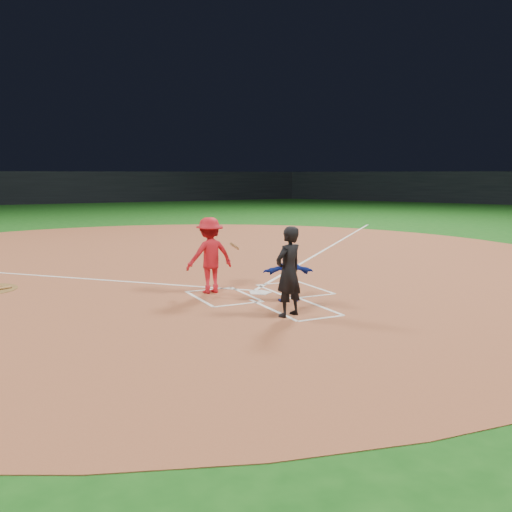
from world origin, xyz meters
name	(u,v)px	position (x,y,z in m)	size (l,w,h in m)	color
ground	(260,293)	(0.00, 0.00, 0.00)	(120.00, 120.00, 0.00)	#124A12
home_plate_dirt	(182,260)	(0.00, 6.00, 0.01)	(28.00, 28.00, 0.01)	brown
stadium_wall_far	(45,188)	(0.00, 48.00, 1.60)	(80.00, 1.20, 3.20)	black
home_plate	(260,293)	(0.00, 0.00, 0.02)	(0.60, 0.60, 0.02)	white
catcher	(289,274)	(0.19, -1.12, 0.65)	(1.17, 0.37, 1.27)	#13299E
umpire	(289,272)	(-0.50, -2.33, 0.94)	(0.68, 0.44, 1.86)	black
chalk_markings	(189,263)	(0.00, 5.29, 0.01)	(28.35, 17.32, 0.01)	white
batter_at_plate	(210,255)	(-1.08, 0.58, 0.94)	(1.49, 0.90, 1.86)	red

